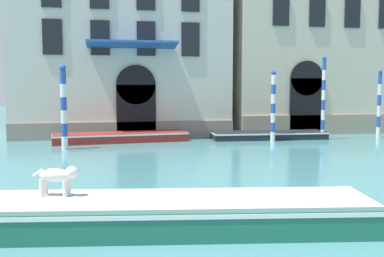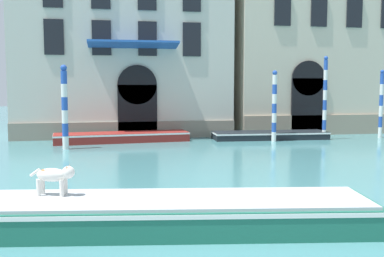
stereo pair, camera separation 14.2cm
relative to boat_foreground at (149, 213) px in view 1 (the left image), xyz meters
name	(u,v)px [view 1 (the left image)]	position (x,y,z in m)	size (l,w,h in m)	color
palazzo_left	(121,25)	(0.12, 17.92, 5.84)	(11.53, 7.40, 12.35)	beige
palazzo_right	(311,0)	(11.68, 17.93, 7.64)	(10.48, 6.13, 15.96)	beige
boat_foreground	(149,213)	(0.00, 0.00, 0.00)	(8.95, 2.99, 0.61)	#1E6651
dog_on_deck	(58,176)	(-1.71, 0.53, 0.68)	(0.89, 0.44, 0.61)	silver
boat_moored_near_palazzo	(121,137)	(-0.11, 13.65, -0.08)	(6.61, 2.17, 0.46)	maroon
boat_moored_far	(269,135)	(7.42, 13.49, -0.12)	(5.95, 1.85, 0.39)	black
mooring_pole_0	(323,98)	(10.03, 12.73, 1.80)	(0.20, 0.20, 4.22)	white
mooring_pole_1	(379,104)	(13.31, 12.95, 1.47)	(0.20, 0.20, 3.57)	white
mooring_pole_2	(273,106)	(7.26, 12.50, 1.44)	(0.24, 0.24, 3.48)	white
mooring_pole_3	(64,107)	(-2.58, 11.50, 1.51)	(0.28, 0.28, 3.64)	white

